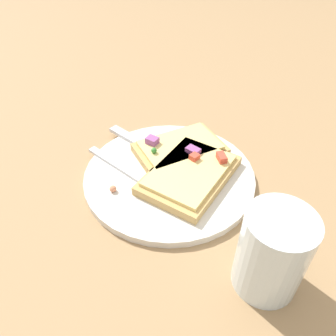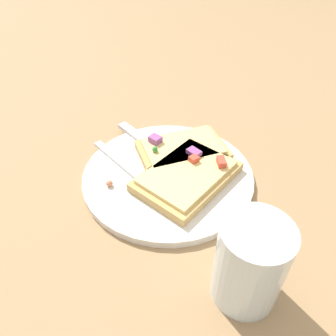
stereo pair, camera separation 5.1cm
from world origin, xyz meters
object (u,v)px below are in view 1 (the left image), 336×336
at_px(plate, 168,176).
at_px(pizza_slice_corner, 178,149).
at_px(drinking_glass, 270,253).
at_px(pizza_slice_main, 189,173).
at_px(knife, 146,147).
at_px(fork, 144,183).

distance_m(plate, pizza_slice_corner, 0.06).
xyz_separation_m(pizza_slice_corner, drinking_glass, (0.10, -0.23, 0.03)).
distance_m(pizza_slice_main, drinking_glass, 0.19).
bearing_deg(drinking_glass, knife, 122.16).
relative_size(plate, pizza_slice_corner, 1.60).
height_order(plate, knife, knife).
relative_size(fork, pizza_slice_main, 1.01).
bearing_deg(plate, drinking_glass, -57.74).
bearing_deg(pizza_slice_main, drinking_glass, 58.30).
bearing_deg(drinking_glass, pizza_slice_corner, 112.68).
xyz_separation_m(plate, fork, (-0.04, -0.03, 0.01)).
xyz_separation_m(fork, pizza_slice_corner, (0.05, 0.08, 0.01)).
xyz_separation_m(pizza_slice_main, drinking_glass, (0.08, -0.17, 0.03)).
bearing_deg(pizza_slice_main, plate, -78.63).
height_order(fork, drinking_glass, drinking_glass).
distance_m(plate, drinking_glass, 0.22).
bearing_deg(pizza_slice_corner, plate, -135.94).
xyz_separation_m(plate, knife, (-0.04, 0.06, 0.01)).
bearing_deg(plate, knife, 121.87).
xyz_separation_m(plate, pizza_slice_corner, (0.02, 0.05, 0.02)).
bearing_deg(pizza_slice_main, fork, -46.26).
xyz_separation_m(fork, drinking_glass, (0.15, -0.15, 0.04)).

